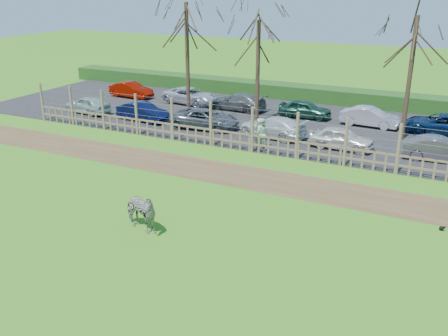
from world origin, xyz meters
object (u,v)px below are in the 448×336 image
at_px(visitor_a, 259,134).
at_px(car_11, 370,117).
at_px(visitor_b, 261,134).
at_px(car_7, 131,90).
at_px(car_0, 88,105).
at_px(car_2, 205,119).
at_px(tree_mid, 258,47).
at_px(car_10, 305,109).
at_px(car_5, 440,149).
at_px(car_9, 238,102).
at_px(car_12, 440,124).
at_px(car_3, 272,127).
at_px(tree_left, 187,33).
at_px(zebra, 139,211).
at_px(car_4, 341,138).
at_px(crow, 442,228).
at_px(tree_right, 413,48).
at_px(car_1, 143,112).

height_order(visitor_a, car_11, visitor_a).
distance_m(visitor_b, car_7, 16.01).
xyz_separation_m(car_0, car_2, (9.14, 0.22, 0.00)).
bearing_deg(car_11, tree_mid, 113.22).
xyz_separation_m(visitor_b, car_10, (0.14, 7.48, -0.26)).
distance_m(visitor_a, car_5, 9.35).
height_order(visitor_a, car_9, visitor_a).
bearing_deg(car_12, tree_mid, -84.50).
height_order(visitor_b, car_11, visitor_b).
xyz_separation_m(visitor_b, car_3, (-0.28, 2.39, -0.26)).
height_order(car_9, car_10, same).
distance_m(car_2, car_5, 13.66).
relative_size(tree_left, car_10, 2.24).
height_order(zebra, visitor_a, visitor_a).
height_order(car_7, car_10, same).
bearing_deg(zebra, visitor_a, 13.92).
height_order(visitor_a, car_3, visitor_a).
distance_m(visitor_a, car_4, 4.53).
bearing_deg(car_9, car_10, 93.19).
xyz_separation_m(crow, car_3, (-9.91, 8.31, 0.55)).
bearing_deg(car_4, car_9, 58.64).
relative_size(tree_mid, visitor_a, 3.96).
bearing_deg(car_9, car_4, 61.00).
bearing_deg(car_0, tree_right, 106.12).
xyz_separation_m(car_4, car_10, (-3.79, 5.51, 0.00)).
height_order(visitor_a, crow, visitor_a).
bearing_deg(zebra, tree_right, -8.15).
relative_size(car_3, car_9, 1.00).
bearing_deg(car_12, car_1, -81.21).
xyz_separation_m(tree_mid, car_7, (-11.85, 2.68, -4.23)).
bearing_deg(visitor_b, car_5, 178.82).
distance_m(tree_mid, crow, 16.75).
height_order(tree_left, car_0, tree_left).
height_order(crow, car_12, car_12).
xyz_separation_m(car_2, car_4, (8.65, -0.32, 0.00)).
xyz_separation_m(tree_mid, car_10, (2.42, 2.63, -4.23)).
bearing_deg(tree_mid, crow, -42.10).
bearing_deg(tree_mid, tree_left, -167.47).
height_order(tree_right, car_7, tree_right).
bearing_deg(car_3, tree_mid, -133.01).
relative_size(car_1, car_2, 0.84).
bearing_deg(car_2, car_9, -4.56).
xyz_separation_m(crow, car_9, (-14.46, 13.39, 0.55)).
xyz_separation_m(car_1, car_11, (13.72, 5.19, 0.00)).
distance_m(tree_right, crow, 12.72).
bearing_deg(crow, visitor_a, 148.95).
xyz_separation_m(car_11, car_12, (4.13, 0.17, 0.00)).
distance_m(tree_mid, car_3, 5.28).
xyz_separation_m(car_1, car_9, (4.42, 5.40, 0.00)).
bearing_deg(zebra, car_10, 13.90).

